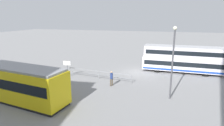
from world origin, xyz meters
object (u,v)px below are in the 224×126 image
(tram_yellow, at_px, (7,81))
(pedestrian_near_railing, at_px, (111,77))
(street_lamp, at_px, (173,58))
(double_decker_bus, at_px, (182,59))
(info_sign, at_px, (67,66))

(tram_yellow, relative_size, pedestrian_near_railing, 7.67)
(pedestrian_near_railing, bearing_deg, street_lamp, 165.01)
(double_decker_bus, height_order, pedestrian_near_railing, double_decker_bus)
(tram_yellow, height_order, info_sign, tram_yellow)
(tram_yellow, bearing_deg, double_decker_bus, -140.14)
(double_decker_bus, relative_size, info_sign, 4.76)
(double_decker_bus, relative_size, pedestrian_near_railing, 6.22)
(tram_yellow, bearing_deg, info_sign, -107.53)
(pedestrian_near_railing, bearing_deg, info_sign, -12.31)
(pedestrian_near_railing, distance_m, street_lamp, 7.40)
(info_sign, bearing_deg, pedestrian_near_railing, 167.69)
(pedestrian_near_railing, height_order, info_sign, info_sign)
(tram_yellow, xyz_separation_m, info_sign, (-2.36, -7.48, -0.19))
(double_decker_bus, bearing_deg, info_sign, 24.61)
(double_decker_bus, height_order, street_lamp, street_lamp)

